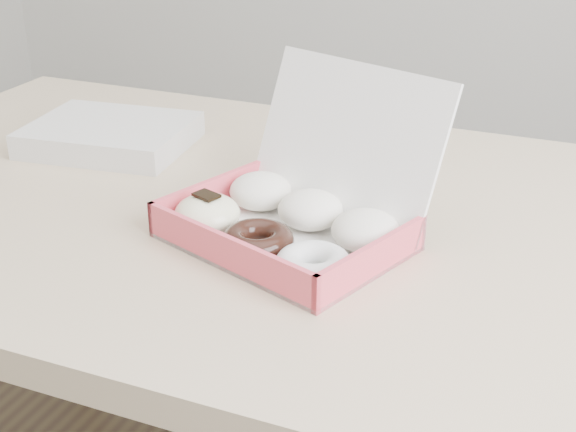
% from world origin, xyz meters
% --- Properties ---
extents(table, '(1.20, 0.80, 0.75)m').
position_xyz_m(table, '(0.00, 0.00, 0.67)').
color(table, tan).
rests_on(table, ground).
extents(donut_box, '(0.34, 0.33, 0.19)m').
position_xyz_m(donut_box, '(0.14, -0.08, 0.78)').
color(donut_box, white).
rests_on(donut_box, table).
extents(newspapers, '(0.26, 0.22, 0.04)m').
position_xyz_m(newspapers, '(-0.24, 0.11, 0.77)').
color(newspapers, white).
rests_on(newspapers, table).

